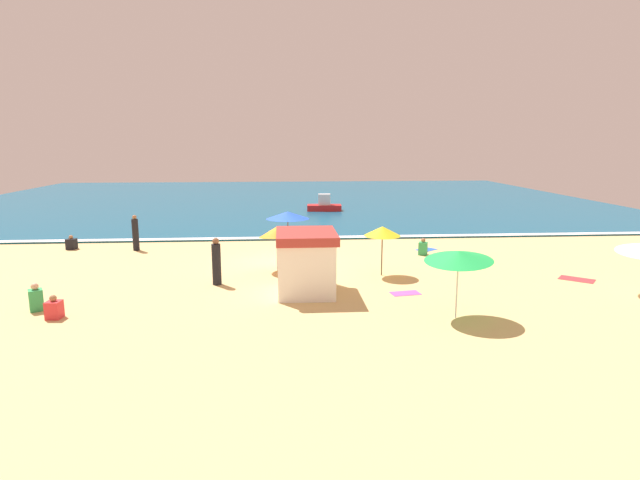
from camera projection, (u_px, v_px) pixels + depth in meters
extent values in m
plane|color=#D8B775|center=(281.00, 264.00, 24.20)|extent=(60.00, 60.00, 0.00)
cube|color=#0F567A|center=(281.00, 199.00, 51.62)|extent=(60.00, 44.00, 0.10)
cube|color=white|center=(281.00, 238.00, 30.35)|extent=(57.00, 0.70, 0.01)
cube|color=white|center=(306.00, 267.00, 19.49)|extent=(2.14, 2.64, 2.03)
cube|color=#A5332D|center=(306.00, 236.00, 19.27)|extent=(2.24, 2.79, 0.33)
cylinder|color=silver|center=(277.00, 249.00, 22.88)|extent=(0.05, 0.05, 1.93)
cone|color=orange|center=(277.00, 232.00, 22.73)|extent=(1.65, 1.69, 0.65)
cylinder|color=#4C3823|center=(382.00, 252.00, 22.01)|extent=(0.05, 0.05, 2.09)
cone|color=yellow|center=(382.00, 231.00, 21.84)|extent=(1.71, 1.72, 0.44)
cylinder|color=#4C3823|center=(288.00, 232.00, 26.89)|extent=(0.05, 0.05, 2.06)
cone|color=blue|center=(288.00, 215.00, 26.73)|extent=(2.43, 2.44, 0.41)
cylinder|color=silver|center=(457.00, 286.00, 16.64)|extent=(0.05, 0.05, 2.18)
cone|color=green|center=(459.00, 256.00, 16.45)|extent=(3.08, 3.09, 0.52)
cube|color=black|center=(72.00, 244.00, 27.55)|extent=(0.51, 0.51, 0.56)
sphere|color=#9E6B47|center=(71.00, 237.00, 27.48)|extent=(0.22, 0.22, 0.22)
cube|color=red|center=(54.00, 310.00, 16.74)|extent=(0.48, 0.48, 0.58)
sphere|color=#9E6B47|center=(53.00, 298.00, 16.67)|extent=(0.22, 0.22, 0.22)
cylinder|color=black|center=(217.00, 264.00, 20.62)|extent=(0.38, 0.38, 1.66)
sphere|color=brown|center=(216.00, 241.00, 20.45)|extent=(0.26, 0.26, 0.26)
cube|color=green|center=(423.00, 248.00, 26.17)|extent=(0.55, 0.55, 0.66)
sphere|color=#9E6B47|center=(423.00, 240.00, 26.09)|extent=(0.22, 0.22, 0.22)
cylinder|color=black|center=(136.00, 235.00, 27.16)|extent=(0.34, 0.34, 1.68)
sphere|color=#9E6B47|center=(134.00, 217.00, 26.99)|extent=(0.22, 0.22, 0.22)
cube|color=green|center=(36.00, 300.00, 17.50)|extent=(0.58, 0.58, 0.74)
sphere|color=#DBA884|center=(35.00, 286.00, 17.41)|extent=(0.25, 0.25, 0.25)
cube|color=#D84CA5|center=(405.00, 293.00, 19.54)|extent=(1.19, 0.78, 0.01)
cube|color=red|center=(577.00, 279.00, 21.53)|extent=(1.54, 1.48, 0.01)
cube|color=blue|center=(426.00, 250.00, 27.47)|extent=(1.30, 1.25, 0.01)
cube|color=red|center=(324.00, 208.00, 42.33)|extent=(2.87, 1.47, 0.47)
cube|color=silver|center=(324.00, 199.00, 42.20)|extent=(1.03, 0.83, 0.89)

